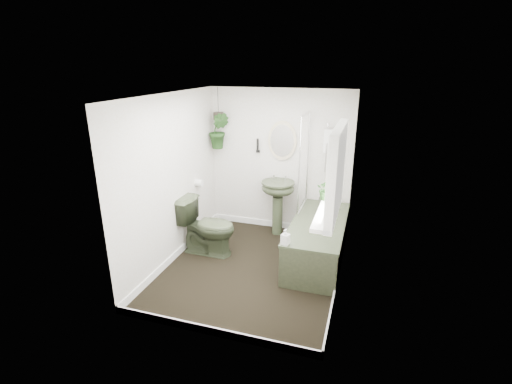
% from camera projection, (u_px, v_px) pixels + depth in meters
% --- Properties ---
extents(floor, '(2.30, 2.80, 0.02)m').
position_uv_depth(floor, '(253.00, 268.00, 5.08)').
color(floor, black).
rests_on(floor, ground).
extents(ceiling, '(2.30, 2.80, 0.02)m').
position_uv_depth(ceiling, '(252.00, 94.00, 4.31)').
color(ceiling, white).
rests_on(ceiling, ground).
extents(wall_back, '(2.30, 0.02, 2.30)m').
position_uv_depth(wall_back, '(279.00, 161.00, 5.97)').
color(wall_back, silver).
rests_on(wall_back, ground).
extents(wall_front, '(2.30, 0.02, 2.30)m').
position_uv_depth(wall_front, '(205.00, 235.00, 3.43)').
color(wall_front, silver).
rests_on(wall_front, ground).
extents(wall_left, '(0.02, 2.80, 2.30)m').
position_uv_depth(wall_left, '(171.00, 180.00, 5.03)').
color(wall_left, silver).
rests_on(wall_left, ground).
extents(wall_right, '(0.02, 2.80, 2.30)m').
position_uv_depth(wall_right, '(346.00, 198.00, 4.37)').
color(wall_right, silver).
rests_on(wall_right, ground).
extents(skirting, '(2.30, 2.80, 0.10)m').
position_uv_depth(skirting, '(253.00, 264.00, 5.06)').
color(skirting, white).
rests_on(skirting, floor).
extents(bathtub, '(0.72, 1.72, 0.58)m').
position_uv_depth(bathtub, '(318.00, 241.00, 5.21)').
color(bathtub, '#363F2A').
rests_on(bathtub, floor).
extents(bath_screen, '(0.04, 0.72, 1.40)m').
position_uv_depth(bath_screen, '(304.00, 162.00, 5.41)').
color(bath_screen, silver).
rests_on(bath_screen, bathtub).
extents(shower_box, '(0.20, 0.10, 0.35)m').
position_uv_depth(shower_box, '(331.00, 141.00, 5.54)').
color(shower_box, white).
rests_on(shower_box, wall_back).
extents(oval_mirror, '(0.46, 0.03, 0.62)m').
position_uv_depth(oval_mirror, '(282.00, 141.00, 5.80)').
color(oval_mirror, beige).
rests_on(oval_mirror, wall_back).
extents(wall_sconce, '(0.04, 0.04, 0.22)m').
position_uv_depth(wall_sconce, '(258.00, 145.00, 5.94)').
color(wall_sconce, black).
rests_on(wall_sconce, wall_back).
extents(toilet_roll_holder, '(0.11, 0.11, 0.11)m').
position_uv_depth(toilet_roll_holder, '(199.00, 183.00, 5.72)').
color(toilet_roll_holder, white).
rests_on(toilet_roll_holder, wall_left).
extents(window_recess, '(0.08, 1.00, 0.90)m').
position_uv_depth(window_recess, '(337.00, 173.00, 3.59)').
color(window_recess, white).
rests_on(window_recess, wall_right).
extents(window_sill, '(0.18, 1.00, 0.04)m').
position_uv_depth(window_sill, '(327.00, 212.00, 3.75)').
color(window_sill, white).
rests_on(window_sill, wall_right).
extents(window_blinds, '(0.01, 0.86, 0.76)m').
position_uv_depth(window_blinds, '(332.00, 172.00, 3.61)').
color(window_blinds, white).
rests_on(window_blinds, wall_right).
extents(toilet, '(0.82, 0.47, 0.83)m').
position_uv_depth(toilet, '(207.00, 226.00, 5.36)').
color(toilet, '#363F2A').
rests_on(toilet, floor).
extents(pedestal_sink, '(0.56, 0.49, 0.90)m').
position_uv_depth(pedestal_sink, '(278.00, 208.00, 5.96)').
color(pedestal_sink, '#363F2A').
rests_on(pedestal_sink, floor).
extents(sill_plant, '(0.24, 0.22, 0.23)m').
position_uv_depth(sill_plant, '(326.00, 189.00, 3.99)').
color(sill_plant, black).
rests_on(sill_plant, window_sill).
extents(hanging_plant, '(0.36, 0.31, 0.58)m').
position_uv_depth(hanging_plant, '(219.00, 131.00, 5.94)').
color(hanging_plant, black).
rests_on(hanging_plant, ceiling).
extents(soap_bottle, '(0.11, 0.11, 0.20)m').
position_uv_depth(soap_bottle, '(285.00, 237.00, 4.45)').
color(soap_bottle, black).
rests_on(soap_bottle, bathtub).
extents(hanging_pot, '(0.16, 0.16, 0.12)m').
position_uv_depth(hanging_pot, '(219.00, 116.00, 5.86)').
color(hanging_pot, '#2E271F').
rests_on(hanging_pot, ceiling).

